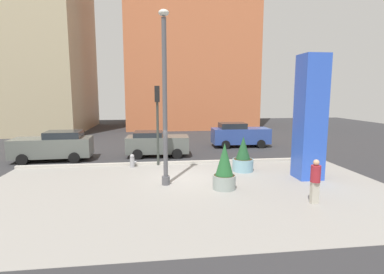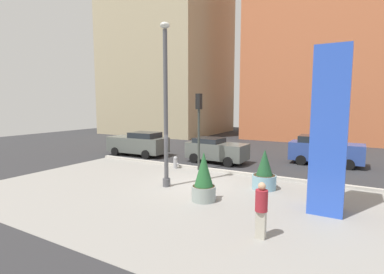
# 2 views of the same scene
# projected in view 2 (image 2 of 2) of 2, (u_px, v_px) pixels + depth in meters

# --- Properties ---
(ground_plane) EXTENTS (60.00, 60.00, 0.00)m
(ground_plane) POSITION_uv_depth(u_px,v_px,m) (224.00, 169.00, 17.35)
(ground_plane) COLOR #2D2D30
(plaza_pavement) EXTENTS (18.00, 10.00, 0.02)m
(plaza_pavement) POSITION_uv_depth(u_px,v_px,m) (168.00, 196.00, 12.17)
(plaza_pavement) COLOR gray
(plaza_pavement) RESTS_ON ground_plane
(curb_strip) EXTENTS (18.00, 0.24, 0.16)m
(curb_strip) POSITION_uv_depth(u_px,v_px,m) (218.00, 170.00, 16.58)
(curb_strip) COLOR #B7B2A8
(curb_strip) RESTS_ON ground_plane
(lamp_post) EXTENTS (0.44, 0.44, 7.56)m
(lamp_post) POSITION_uv_depth(u_px,v_px,m) (166.00, 109.00, 13.22)
(lamp_post) COLOR #4C4C51
(lamp_post) RESTS_ON ground_plane
(art_pillar_blue) EXTENTS (1.17, 1.17, 5.90)m
(art_pillar_blue) POSITION_uv_depth(u_px,v_px,m) (330.00, 131.00, 10.13)
(art_pillar_blue) COLOR blue
(art_pillar_blue) RESTS_ON ground_plane
(potted_plant_near_left) EXTENTS (1.10, 1.10, 1.86)m
(potted_plant_near_left) POSITION_uv_depth(u_px,v_px,m) (264.00, 173.00, 13.16)
(potted_plant_near_left) COLOR #7AA8B7
(potted_plant_near_left) RESTS_ON ground_plane
(potted_plant_curbside) EXTENTS (0.99, 0.99, 2.02)m
(potted_plant_curbside) POSITION_uv_depth(u_px,v_px,m) (204.00, 180.00, 11.53)
(potted_plant_curbside) COLOR gray
(potted_plant_curbside) RESTS_ON ground_plane
(fire_hydrant) EXTENTS (0.36, 0.26, 0.75)m
(fire_hydrant) POSITION_uv_depth(u_px,v_px,m) (175.00, 162.00, 17.45)
(fire_hydrant) COLOR #99999E
(fire_hydrant) RESTS_ON ground_plane
(traffic_light_far_side) EXTENTS (0.28, 0.42, 4.51)m
(traffic_light_far_side) POSITION_uv_depth(u_px,v_px,m) (199.00, 119.00, 16.71)
(traffic_light_far_side) COLOR #333833
(traffic_light_far_side) RESTS_ON ground_plane
(car_curb_west) EXTENTS (4.68, 2.25, 1.81)m
(car_curb_west) POSITION_uv_depth(u_px,v_px,m) (139.00, 144.00, 21.83)
(car_curb_west) COLOR #565B56
(car_curb_west) RESTS_ON ground_plane
(car_curb_east) EXTENTS (4.40, 1.99, 1.86)m
(car_curb_east) POSITION_uv_depth(u_px,v_px,m) (325.00, 150.00, 18.45)
(car_curb_east) COLOR #2D4793
(car_curb_east) RESTS_ON ground_plane
(car_passing_lane) EXTENTS (4.09, 2.15, 1.63)m
(car_passing_lane) POSITION_uv_depth(u_px,v_px,m) (216.00, 150.00, 19.20)
(car_passing_lane) COLOR #565B56
(car_passing_lane) RESTS_ON ground_plane
(pedestrian_crossing) EXTENTS (0.36, 0.36, 1.69)m
(pedestrian_crossing) POSITION_uv_depth(u_px,v_px,m) (261.00, 208.00, 8.27)
(pedestrian_crossing) COLOR #B2AD9E
(pedestrian_crossing) RESTS_ON ground_plane
(office_block_flanking) EXTENTS (14.07, 13.33, 23.46)m
(office_block_flanking) POSITION_uv_depth(u_px,v_px,m) (168.00, 46.00, 38.97)
(office_block_flanking) COLOR tan
(office_block_flanking) RESTS_ON ground_plane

